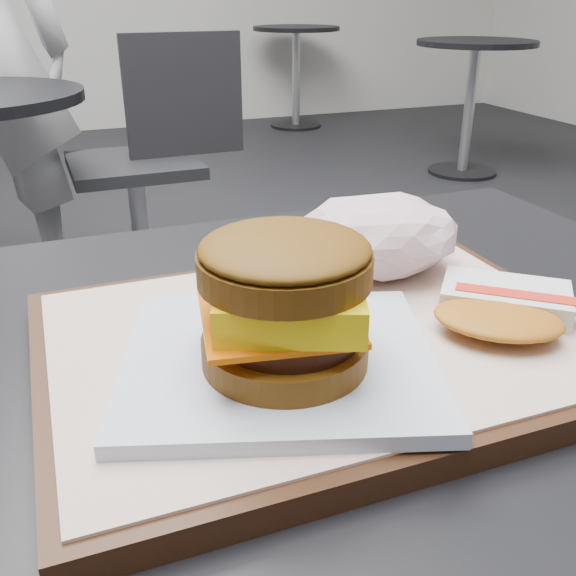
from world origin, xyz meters
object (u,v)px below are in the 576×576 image
Objects in this scene: serving_tray at (323,344)px; neighbor_chair at (152,149)px; hash_brown at (502,307)px; customer_table at (290,549)px; crumpled_wrapper at (378,235)px; breakfast_sandwich at (284,316)px.

neighbor_chair reaches higher than serving_tray.
neighbor_chair is at bearing 88.03° from hash_brown.
hash_brown is (0.13, -0.03, 0.02)m from serving_tray.
customer_table is 2.11× the size of serving_tray.
serving_tray is at bearing -22.57° from customer_table.
crumpled_wrapper reaches higher than hash_brown.
breakfast_sandwich is at bearing -137.84° from serving_tray.
hash_brown is 0.12m from crumpled_wrapper.
serving_tray is 2.74× the size of crumpled_wrapper.
breakfast_sandwich reaches higher than customer_table.
breakfast_sandwich reaches higher than serving_tray.
hash_brown is at bearing -13.65° from serving_tray.
serving_tray is (0.02, -0.01, 0.20)m from customer_table.
serving_tray is 0.13m from crumpled_wrapper.
serving_tray is 1.88m from neighbor_chair.
crumpled_wrapper is at bearing -93.38° from neighbor_chair.
hash_brown is (0.17, 0.01, -0.03)m from breakfast_sandwich.
breakfast_sandwich is 1.68× the size of crumpled_wrapper.
customer_table is 0.27m from crumpled_wrapper.
serving_tray is 1.63× the size of breakfast_sandwich.
breakfast_sandwich is 1.93m from neighbor_chair.
customer_table is at bearing 157.43° from serving_tray.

